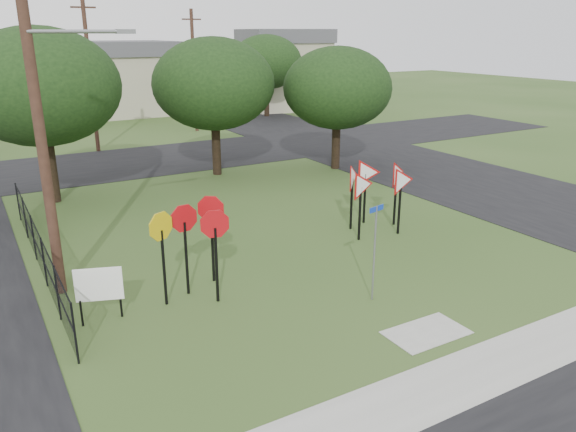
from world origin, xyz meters
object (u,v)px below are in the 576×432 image
object	(u,v)px
stop_sign_cluster	(194,229)
yield_sign_cluster	(375,181)
street_name_sign	(375,246)
info_board	(99,286)

from	to	relation	value
stop_sign_cluster	yield_sign_cluster	xyz separation A→B (m)	(7.64, 1.79, -0.07)
street_name_sign	stop_sign_cluster	world-z (taller)	street_name_sign
yield_sign_cluster	info_board	bearing A→B (deg)	-168.94
street_name_sign	yield_sign_cluster	bearing A→B (deg)	51.28
stop_sign_cluster	yield_sign_cluster	size ratio (longest dim) A/B	0.82
street_name_sign	yield_sign_cluster	world-z (taller)	street_name_sign
street_name_sign	info_board	world-z (taller)	street_name_sign
stop_sign_cluster	yield_sign_cluster	bearing A→B (deg)	13.18
street_name_sign	info_board	bearing A→B (deg)	159.58
stop_sign_cluster	info_board	xyz separation A→B (m)	(-2.64, -0.22, -0.97)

